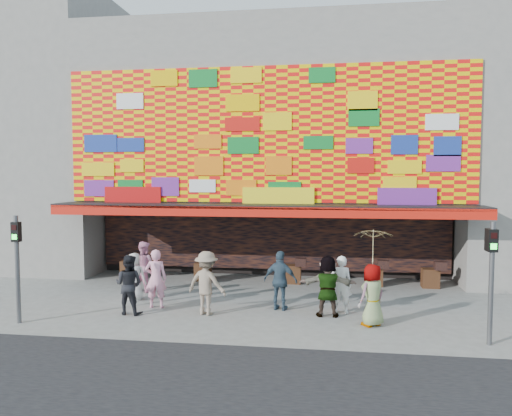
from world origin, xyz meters
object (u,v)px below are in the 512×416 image
object	(u,v)px
signal_right	(492,269)
ped_d	(207,283)
ped_g	(372,295)
ped_i	(144,266)
ped_e	(281,281)
ped_h	(341,284)
ped_f	(328,286)
ped_c	(129,284)
ped_b	(156,279)
parasol	(373,247)
ped_a	(134,276)
signal_left	(17,257)

from	to	relation	value
signal_right	ped_d	world-z (taller)	signal_right
ped_g	ped_i	size ratio (longest dim) A/B	0.96
ped_e	ped_g	world-z (taller)	ped_e
ped_h	ped_f	bearing A→B (deg)	56.92
ped_c	ped_e	xyz separation A→B (m)	(4.40, 1.07, 0.02)
ped_c	ped_i	xyz separation A→B (m)	(-0.62, 2.83, -0.00)
ped_b	signal_right	bearing A→B (deg)	157.84
ped_b	ped_d	xyz separation A→B (m)	(1.73, -0.52, 0.03)
ped_b	ped_e	size ratio (longest dim) A/B	1.01
parasol	ped_i	bearing A→B (deg)	158.68
ped_b	ped_i	xyz separation A→B (m)	(-1.17, 2.04, -0.03)
ped_e	parasol	distance (m)	3.16
signal_right	ped_e	size ratio (longest dim) A/B	1.66
ped_b	parasol	bearing A→B (deg)	162.29
ped_g	ped_f	bearing A→B (deg)	-71.94
ped_b	ped_h	distance (m)	5.67
ped_b	parasol	size ratio (longest dim) A/B	0.95
ped_a	ped_b	world-z (taller)	ped_b
signal_right	ped_e	xyz separation A→B (m)	(-5.32, 2.35, -0.96)
ped_c	ped_h	distance (m)	6.30
signal_right	parasol	world-z (taller)	signal_right
ped_i	parasol	distance (m)	8.30
signal_right	ped_a	world-z (taller)	signal_right
ped_a	ped_h	size ratio (longest dim) A/B	0.91
ped_i	ped_c	bearing A→B (deg)	127.83
ped_g	ped_i	world-z (taller)	ped_i
ped_d	ped_g	world-z (taller)	ped_d
ped_a	ped_d	size ratio (longest dim) A/B	0.83
ped_g	ped_i	xyz separation A→B (m)	(-7.64, 2.98, 0.03)
ped_c	parasol	world-z (taller)	parasol
ped_g	ped_h	bearing A→B (deg)	-95.79
signal_right	ped_c	size ratio (longest dim) A/B	1.70
ped_b	ped_e	xyz separation A→B (m)	(3.84, 0.28, -0.00)
ped_f	ped_h	world-z (taller)	ped_f
ped_c	signal_right	bearing A→B (deg)	178.26
ped_d	ped_i	size ratio (longest dim) A/B	1.06
ped_i	ped_d	bearing A→B (deg)	164.23
ped_e	parasol	bearing A→B (deg)	168.87
ped_a	ped_c	xyz separation A→B (m)	(0.47, -1.59, 0.10)
ped_h	parasol	size ratio (longest dim) A/B	0.90
signal_left	ped_c	distance (m)	3.13
signal_right	ped_g	bearing A→B (deg)	157.25
ped_d	parasol	distance (m)	4.91
ped_g	ped_h	distance (m)	1.43
ped_c	ped_f	distance (m)	5.85
ped_i	ped_h	bearing A→B (deg)	-169.18
ped_f	ped_g	distance (m)	1.42
ped_c	ped_f	xyz separation A→B (m)	(5.82, 0.60, 0.01)
ped_a	ped_e	bearing A→B (deg)	171.32
signal_left	ped_d	distance (m)	5.29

